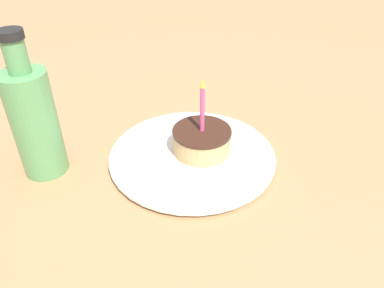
{
  "coord_description": "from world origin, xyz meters",
  "views": [
    {
      "loc": [
        -0.51,
        0.03,
        0.39
      ],
      "look_at": [
        -0.0,
        0.0,
        0.03
      ],
      "focal_mm": 35.0,
      "sensor_mm": 36.0,
      "label": 1
    }
  ],
  "objects_px": {
    "plate": "(192,157)",
    "cake_slice": "(202,140)",
    "fork": "(198,132)",
    "bottle": "(34,120)"
  },
  "relations": [
    {
      "from": "fork",
      "to": "bottle",
      "type": "distance_m",
      "value": 0.28
    },
    {
      "from": "cake_slice",
      "to": "fork",
      "type": "xyz_separation_m",
      "value": [
        0.06,
        0.0,
        -0.02
      ]
    },
    {
      "from": "cake_slice",
      "to": "bottle",
      "type": "relative_size",
      "value": 0.57
    },
    {
      "from": "plate",
      "to": "cake_slice",
      "type": "relative_size",
      "value": 2.11
    },
    {
      "from": "bottle",
      "to": "cake_slice",
      "type": "bearing_deg",
      "value": -86.27
    },
    {
      "from": "plate",
      "to": "bottle",
      "type": "distance_m",
      "value": 0.26
    },
    {
      "from": "cake_slice",
      "to": "bottle",
      "type": "xyz_separation_m",
      "value": [
        -0.02,
        0.26,
        0.06
      ]
    },
    {
      "from": "plate",
      "to": "cake_slice",
      "type": "bearing_deg",
      "value": -62.01
    },
    {
      "from": "fork",
      "to": "bottle",
      "type": "relative_size",
      "value": 0.8
    },
    {
      "from": "fork",
      "to": "bottle",
      "type": "bearing_deg",
      "value": 105.72
    }
  ]
}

